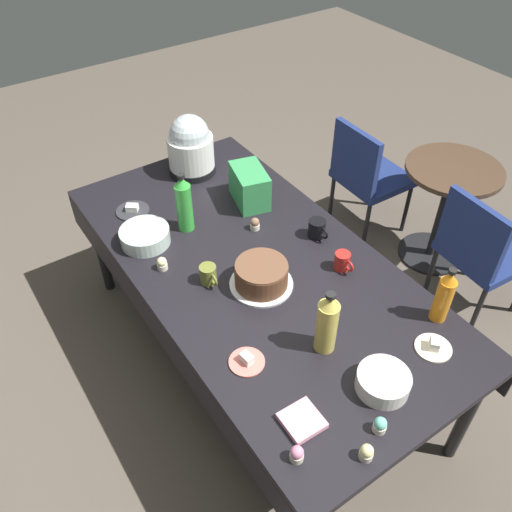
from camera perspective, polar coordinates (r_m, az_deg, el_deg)
name	(u,v)px	position (r m, az deg, el deg)	size (l,w,h in m)	color
ground	(256,358)	(3.14, 0.00, -10.86)	(9.00, 9.00, 0.00)	brown
potluck_table	(256,273)	(2.62, 0.00, -1.81)	(2.20, 1.10, 0.75)	black
frosted_layer_cake	(261,276)	(2.43, 0.58, -2.11)	(0.30, 0.30, 0.13)	silver
slow_cooker	(190,146)	(3.15, -7.04, 11.58)	(0.28, 0.28, 0.36)	black
glass_salad_bowl	(145,236)	(2.73, -11.81, 2.10)	(0.25, 0.25, 0.08)	#B2C6BC
ceramic_snack_bowl	(383,382)	(2.15, 13.46, -12.97)	(0.21, 0.21, 0.08)	silver
dessert_plate_coral	(247,361)	(2.18, -1.00, -11.17)	(0.15, 0.15, 0.05)	#E07266
dessert_plate_charcoal	(133,210)	(2.97, -13.09, 4.83)	(0.18, 0.18, 0.04)	#2D2D33
dessert_plate_teal	(245,172)	(3.19, -1.20, 9.03)	(0.14, 0.14, 0.05)	teal
dessert_plate_cream	(434,347)	(2.34, 18.50, -9.19)	(0.15, 0.15, 0.05)	beige
cupcake_mint	(162,264)	(2.57, -10.04, -0.82)	(0.05, 0.05, 0.07)	beige
cupcake_berry	(366,452)	(1.99, 11.76, -19.92)	(0.05, 0.05, 0.07)	beige
cupcake_rose	(380,425)	(2.05, 13.15, -17.24)	(0.05, 0.05, 0.07)	beige
cupcake_vanilla	(297,454)	(1.95, 4.40, -20.40)	(0.05, 0.05, 0.07)	beige
cupcake_lemon	(255,224)	(2.76, -0.12, 3.45)	(0.05, 0.05, 0.07)	beige
soda_bottle_lime_soda	(184,204)	(2.72, -7.72, 5.55)	(0.08, 0.08, 0.33)	green
soda_bottle_orange_juice	(444,296)	(2.38, 19.50, -4.09)	(0.07, 0.07, 0.29)	orange
soda_bottle_ginger_ale	(327,323)	(2.14, 7.61, -7.14)	(0.09, 0.09, 0.31)	gold
coffee_mug_red	(342,261)	(2.56, 9.25, -0.56)	(0.12, 0.08, 0.09)	#B2231E
coffee_mug_olive	(208,275)	(2.47, -5.12, -1.99)	(0.12, 0.08, 0.09)	olive
coffee_mug_black	(317,229)	(2.72, 6.57, 2.93)	(0.13, 0.09, 0.10)	black
soda_carton	(250,186)	(2.91, -0.70, 7.49)	(0.26, 0.16, 0.20)	#338C4C
paper_napkin_stack	(302,421)	(2.04, 4.95, -17.16)	(0.14, 0.14, 0.02)	pink
maroon_chair_left	(366,173)	(3.75, 11.75, 8.72)	(0.45, 0.45, 0.85)	navy
maroon_chair_right	(480,249)	(3.31, 22.90, 0.73)	(0.47, 0.47, 0.85)	navy
round_cafe_table	(446,197)	(3.64, 19.73, 5.98)	(0.60, 0.60, 0.72)	#473323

